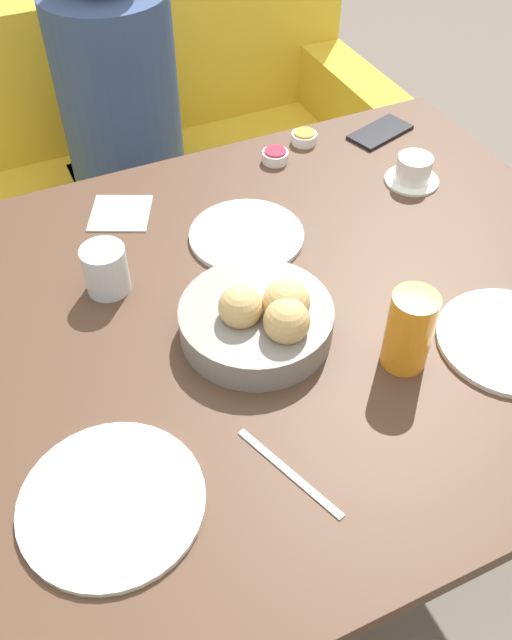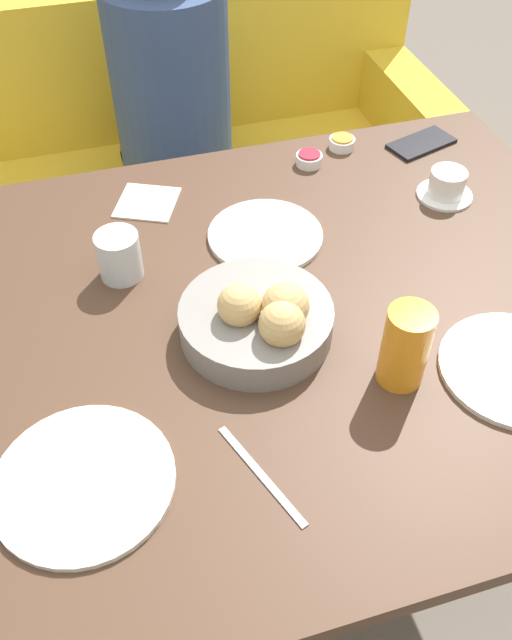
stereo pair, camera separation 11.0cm
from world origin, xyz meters
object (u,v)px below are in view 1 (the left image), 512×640
at_px(plate_near_right, 510,341).
at_px(jam_bowl_honey, 304,137).
at_px(seated_person, 128,157).
at_px(bread_basket, 260,318).
at_px(water_tumbler, 106,269).
at_px(juice_glass, 409,330).
at_px(coffee_cup, 413,171).
at_px(jam_bowl_berry, 275,156).
at_px(napkin, 121,213).
at_px(cell_phone, 380,132).
at_px(couch, 90,196).
at_px(plate_near_left, 112,502).
at_px(plate_far_center, 246,235).
at_px(knife_silver, 289,472).

distance_m(plate_near_right, jam_bowl_honey, 0.68).
xyz_separation_m(seated_person, bread_basket, (-0.05, -1.00, 0.30)).
bearing_deg(water_tumbler, juice_glass, -43.47).
xyz_separation_m(coffee_cup, jam_bowl_honey, (-0.13, 0.23, -0.01)).
height_order(jam_bowl_berry, jam_bowl_honey, same).
distance_m(coffee_cup, jam_bowl_berry, 0.29).
xyz_separation_m(napkin, cell_phone, (0.63, 0.04, 0.00)).
xyz_separation_m(seated_person, water_tumbler, (-0.24, -0.79, 0.30)).
xyz_separation_m(plate_near_right, coffee_cup, (0.11, 0.45, 0.02)).
height_order(couch, plate_near_left, couch).
distance_m(plate_far_center, cell_phone, 0.48).
distance_m(seated_person, napkin, 0.66).
bearing_deg(plate_near_right, seated_person, 104.82).
height_order(coffee_cup, jam_bowl_honey, coffee_cup).
bearing_deg(plate_near_left, coffee_cup, 30.49).
distance_m(seated_person, coffee_cup, 0.89).
relative_size(seated_person, jam_bowl_honey, 20.66).
distance_m(plate_near_left, cell_phone, 1.05).
xyz_separation_m(couch, plate_near_left, (-0.25, -1.35, 0.47)).
bearing_deg(coffee_cup, bread_basket, -150.76).
relative_size(bread_basket, juice_glass, 1.81).
relative_size(couch, coffee_cup, 16.58).
bearing_deg(seated_person, cell_phone, -49.57).
bearing_deg(cell_phone, plate_near_right, -103.39).
xyz_separation_m(bread_basket, knife_silver, (-0.07, -0.25, -0.04)).
relative_size(bread_basket, plate_near_right, 1.06).
bearing_deg(cell_phone, jam_bowl_berry, -179.72).
xyz_separation_m(seated_person, coffee_cup, (0.42, -0.74, 0.28)).
height_order(juice_glass, jam_bowl_honey, juice_glass).
distance_m(plate_near_left, juice_glass, 0.50).
bearing_deg(knife_silver, plate_far_center, 72.40).
bearing_deg(coffee_cup, couch, 120.88).
bearing_deg(plate_far_center, napkin, 139.04).
height_order(water_tumbler, jam_bowl_berry, water_tumbler).
bearing_deg(bread_basket, water_tumbler, 132.15).
bearing_deg(jam_bowl_berry, water_tumbler, -151.48).
distance_m(water_tumbler, jam_bowl_honey, 0.60).
height_order(plate_near_left, coffee_cup, coffee_cup).
xyz_separation_m(water_tumbler, jam_bowl_berry, (0.44, 0.24, -0.03)).
bearing_deg(plate_near_left, juice_glass, 5.98).
distance_m(plate_near_left, jam_bowl_berry, 0.85).
xyz_separation_m(plate_near_right, cell_phone, (0.15, 0.64, -0.00)).
height_order(plate_near_left, water_tumbler, water_tumbler).
height_order(plate_far_center, cell_phone, plate_far_center).
distance_m(plate_near_right, napkin, 0.76).
xyz_separation_m(bread_basket, jam_bowl_honey, (0.34, 0.49, -0.03)).
height_order(jam_bowl_berry, cell_phone, jam_bowl_berry).
distance_m(couch, coffee_cup, 1.15).
relative_size(plate_far_center, napkin, 1.43).
distance_m(juice_glass, jam_bowl_honey, 0.66).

